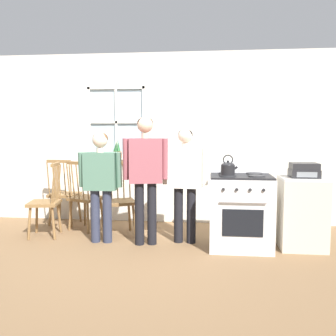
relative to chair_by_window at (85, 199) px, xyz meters
name	(u,v)px	position (x,y,z in m)	size (l,w,h in m)	color
ground_plane	(131,247)	(0.85, -0.75, -0.47)	(16.00, 16.00, 0.00)	brown
wall_back	(150,139)	(0.87, 0.65, 0.87)	(6.40, 0.16, 2.70)	silver
chair_by_window	(85,199)	(0.00, 0.00, 0.00)	(0.54, 0.53, 1.03)	olive
chair_near_wall	(120,202)	(0.57, -0.19, 0.00)	(0.55, 0.54, 1.03)	olive
chair_center_cluster	(46,203)	(-0.43, -0.40, 0.00)	(0.47, 0.48, 1.03)	olive
chair_near_stove	(64,195)	(-0.44, 0.28, 0.00)	(0.45, 0.43, 1.03)	olive
person_elderly_left	(101,176)	(0.42, -0.59, 0.41)	(0.57, 0.23, 1.45)	#2D3347
person_teen_center	(145,168)	(1.02, -0.62, 0.53)	(0.58, 0.29, 1.65)	black
person_adult_right	(185,175)	(1.52, -0.48, 0.43)	(0.60, 0.24, 1.50)	black
stove	(241,211)	(2.23, -0.62, 0.00)	(0.77, 0.68, 1.08)	silver
kettle	(228,168)	(2.06, -0.75, 0.55)	(0.21, 0.17, 0.25)	black
potted_plant	(117,152)	(0.36, 0.56, 0.66)	(0.15, 0.15, 0.30)	#935B3D
side_counter	(302,213)	(2.99, -0.56, -0.02)	(0.55, 0.50, 0.90)	beige
stereo	(304,170)	(2.99, -0.58, 0.52)	(0.34, 0.29, 0.18)	#232326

